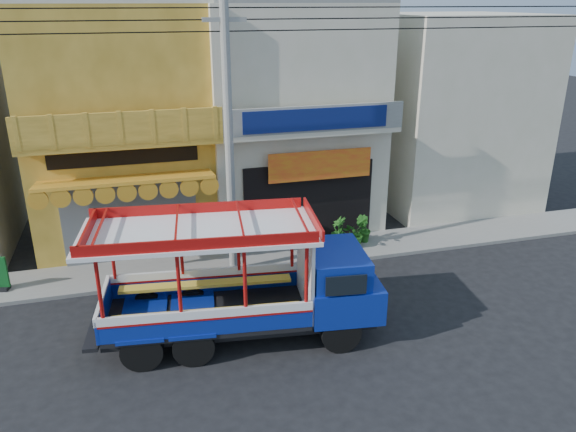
% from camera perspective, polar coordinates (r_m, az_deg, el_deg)
% --- Properties ---
extents(ground, '(90.00, 90.00, 0.00)m').
position_cam_1_polar(ground, '(15.36, 0.53, -10.71)').
color(ground, black).
rests_on(ground, ground).
extents(sidewalk, '(30.00, 2.00, 0.12)m').
position_cam_1_polar(sidewalk, '(18.74, -2.88, -4.31)').
color(sidewalk, slate).
rests_on(sidewalk, ground).
extents(shophouse_left, '(6.00, 7.50, 8.24)m').
position_cam_1_polar(shophouse_left, '(20.87, -16.52, 9.25)').
color(shophouse_left, '#A97E25').
rests_on(shophouse_left, ground).
extents(shophouse_right, '(6.00, 6.75, 8.24)m').
position_cam_1_polar(shophouse_right, '(21.62, -0.22, 10.50)').
color(shophouse_right, beige).
rests_on(shophouse_right, ground).
extents(party_pilaster, '(0.35, 0.30, 8.00)m').
position_cam_1_polar(party_pilaster, '(18.05, -6.85, 7.85)').
color(party_pilaster, beige).
rests_on(party_pilaster, ground).
extents(filler_building_right, '(6.00, 6.00, 7.60)m').
position_cam_1_polar(filler_building_right, '(24.49, 16.01, 10.22)').
color(filler_building_right, beige).
rests_on(filler_building_right, ground).
extents(utility_pole, '(28.00, 0.26, 9.00)m').
position_cam_1_polar(utility_pole, '(16.36, -5.60, 10.22)').
color(utility_pole, gray).
rests_on(utility_pole, ground).
extents(songthaew_truck, '(7.33, 3.11, 3.32)m').
position_cam_1_polar(songthaew_truck, '(13.99, -2.97, -6.60)').
color(songthaew_truck, black).
rests_on(songthaew_truck, ground).
extents(potted_plant_a, '(1.15, 1.15, 0.97)m').
position_cam_1_polar(potted_plant_a, '(19.40, 6.77, -1.75)').
color(potted_plant_a, '#225D1A').
rests_on(potted_plant_a, sidewalk).
extents(potted_plant_b, '(0.66, 0.66, 0.94)m').
position_cam_1_polar(potted_plant_b, '(19.84, 7.67, -1.30)').
color(potted_plant_b, '#225D1A').
rests_on(potted_plant_b, sidewalk).
extents(potted_plant_c, '(0.60, 0.60, 1.02)m').
position_cam_1_polar(potted_plant_c, '(19.46, 5.19, -1.54)').
color(potted_plant_c, '#225D1A').
rests_on(potted_plant_c, sidewalk).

